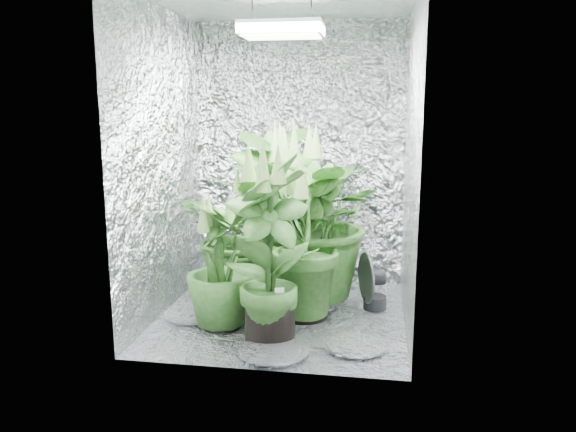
% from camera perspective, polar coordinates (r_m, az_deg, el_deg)
% --- Properties ---
extents(ground, '(1.60, 1.60, 0.00)m').
position_cam_1_polar(ground, '(3.80, -0.59, -10.04)').
color(ground, silver).
rests_on(ground, ground).
extents(walls, '(1.62, 1.62, 2.00)m').
position_cam_1_polar(walls, '(3.56, -0.62, 5.12)').
color(walls, silver).
rests_on(walls, ground).
extents(grow_lamp, '(0.50, 0.30, 0.22)m').
position_cam_1_polar(grow_lamp, '(3.57, -0.65, 18.42)').
color(grow_lamp, gray).
rests_on(grow_lamp, ceiling).
extents(plant_a, '(0.99, 0.99, 0.97)m').
position_cam_1_polar(plant_a, '(4.08, -4.81, -1.84)').
color(plant_a, black).
rests_on(plant_a, ground).
extents(plant_b, '(0.81, 0.81, 1.26)m').
position_cam_1_polar(plant_b, '(4.04, -1.31, -0.10)').
color(plant_b, black).
rests_on(plant_b, ground).
extents(plant_c, '(0.69, 0.69, 1.09)m').
position_cam_1_polar(plant_c, '(3.63, 1.66, -2.90)').
color(plant_c, black).
rests_on(plant_c, ground).
extents(plant_d, '(0.62, 0.62, 0.87)m').
position_cam_1_polar(plant_d, '(3.52, -6.91, -5.13)').
color(plant_d, black).
rests_on(plant_d, ground).
extents(plant_e, '(1.39, 1.39, 1.27)m').
position_cam_1_polar(plant_e, '(3.88, 2.20, -0.22)').
color(plant_e, black).
rests_on(plant_e, ground).
extents(plant_f, '(0.75, 0.75, 1.20)m').
position_cam_1_polar(plant_f, '(3.23, -1.88, -3.53)').
color(plant_f, black).
rests_on(plant_f, ground).
extents(circulation_fan, '(0.20, 0.34, 0.40)m').
position_cam_1_polar(circulation_fan, '(3.90, 8.39, -6.97)').
color(circulation_fan, black).
rests_on(circulation_fan, ground).
extents(plant_label, '(0.06, 0.04, 0.09)m').
position_cam_1_polar(plant_label, '(3.27, -0.86, -8.05)').
color(plant_label, white).
rests_on(plant_label, plant_f).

